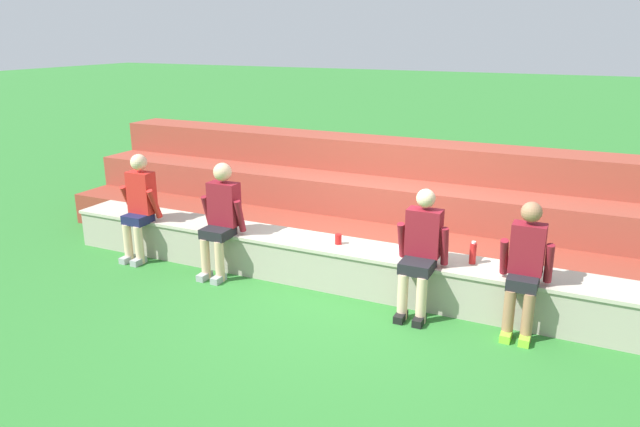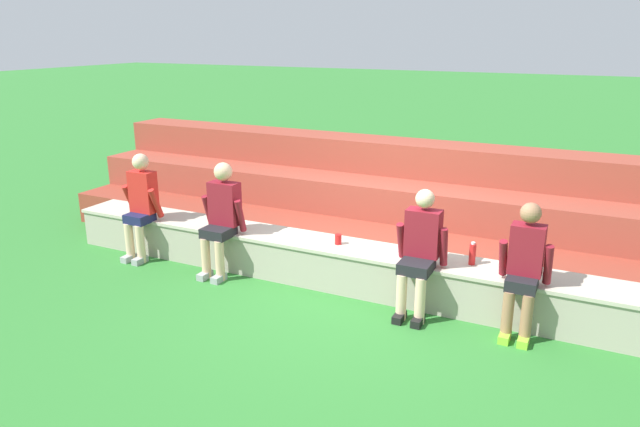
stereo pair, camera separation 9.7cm
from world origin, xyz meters
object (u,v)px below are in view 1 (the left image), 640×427
at_px(person_left_of_center, 221,216).
at_px(person_center, 421,249).
at_px(plastic_cup_middle, 400,250).
at_px(person_far_left, 139,204).
at_px(water_bottle_center_gap, 473,253).
at_px(plastic_cup_right_end, 338,239).
at_px(person_right_of_center, 525,266).

xyz_separation_m(person_left_of_center, person_center, (2.51, 0.01, -0.04)).
bearing_deg(plastic_cup_middle, person_far_left, -175.25).
bearing_deg(person_center, water_bottle_center_gap, 35.71).
bearing_deg(water_bottle_center_gap, plastic_cup_right_end, -177.99).
distance_m(person_right_of_center, plastic_cup_right_end, 2.15).
bearing_deg(plastic_cup_middle, plastic_cup_right_end, 177.97).
bearing_deg(person_left_of_center, person_far_left, -179.31).
bearing_deg(person_left_of_center, plastic_cup_right_end, 11.80).
xyz_separation_m(person_center, plastic_cup_right_end, (-1.07, 0.29, -0.14)).
bearing_deg(person_far_left, plastic_cup_middle, 4.75).
bearing_deg(person_far_left, person_right_of_center, 0.18).
xyz_separation_m(person_right_of_center, plastic_cup_right_end, (-2.12, 0.30, -0.14)).
bearing_deg(person_right_of_center, water_bottle_center_gap, 148.12).
bearing_deg(person_far_left, person_center, 0.36).
relative_size(person_left_of_center, plastic_cup_middle, 13.40).
bearing_deg(plastic_cup_right_end, person_center, -15.27).
bearing_deg(water_bottle_center_gap, person_far_left, -175.03).
height_order(person_right_of_center, water_bottle_center_gap, person_right_of_center).
xyz_separation_m(person_right_of_center, water_bottle_center_gap, (-0.57, 0.36, -0.08)).
height_order(person_left_of_center, person_right_of_center, person_left_of_center).
relative_size(person_center, water_bottle_center_gap, 5.33).
bearing_deg(person_right_of_center, plastic_cup_middle, 168.59).
height_order(plastic_cup_right_end, plastic_cup_middle, plastic_cup_right_end).
height_order(person_right_of_center, plastic_cup_middle, person_right_of_center).
relative_size(water_bottle_center_gap, plastic_cup_right_end, 2.10).
relative_size(person_left_of_center, plastic_cup_right_end, 11.61).
bearing_deg(person_right_of_center, person_left_of_center, 179.99).
xyz_separation_m(plastic_cup_right_end, plastic_cup_middle, (0.77, -0.03, -0.01)).
bearing_deg(water_bottle_center_gap, person_right_of_center, -31.88).
bearing_deg(plastic_cup_right_end, water_bottle_center_gap, 2.01).
xyz_separation_m(person_far_left, person_center, (3.77, 0.02, -0.03)).
relative_size(person_center, plastic_cup_right_end, 11.18).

